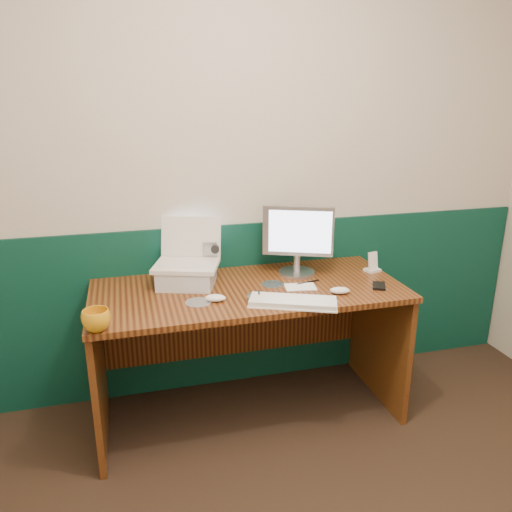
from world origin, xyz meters
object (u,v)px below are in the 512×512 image
object	(u,v)px
keyboard	(293,302)
mug	(96,320)
desk	(249,353)
camcorder	(211,259)
monitor	(297,241)
laptop	(185,243)

from	to	relation	value
keyboard	mug	world-z (taller)	mug
desk	camcorder	bearing A→B (deg)	121.34
monitor	mug	world-z (taller)	monitor
laptop	monitor	bearing A→B (deg)	19.71
monitor	keyboard	bearing A→B (deg)	-88.88
desk	laptop	distance (m)	0.69
desk	keyboard	xyz separation A→B (m)	(0.15, -0.27, 0.39)
laptop	mug	world-z (taller)	laptop
monitor	desk	bearing A→B (deg)	-133.67
keyboard	camcorder	size ratio (longest dim) A/B	2.25
laptop	keyboard	size ratio (longest dim) A/B	0.79
desk	keyboard	bearing A→B (deg)	-60.50
desk	monitor	bearing A→B (deg)	23.42
monitor	keyboard	world-z (taller)	monitor
desk	mug	distance (m)	0.91
camcorder	monitor	bearing A→B (deg)	-1.96
desk	monitor	distance (m)	0.66
laptop	monitor	size ratio (longest dim) A/B	0.85
monitor	mug	size ratio (longest dim) A/B	3.21
monitor	keyboard	distance (m)	0.47
desk	mug	world-z (taller)	mug
keyboard	camcorder	bearing A→B (deg)	143.31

